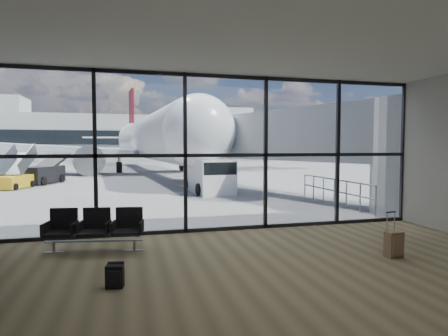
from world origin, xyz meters
name	(u,v)px	position (x,y,z in m)	size (l,w,h in m)	color
ground	(150,165)	(0.00, 40.00, 0.00)	(220.00, 220.00, 0.00)	slate
lounge_shell	(301,134)	(0.00, -4.80, 2.65)	(12.02, 8.01, 4.51)	brown
glass_curtain_wall	(226,154)	(0.00, 0.00, 2.25)	(12.10, 0.12, 4.50)	white
jet_bridge	(285,140)	(4.90, 7.07, 2.76)	(8.00, 16.50, 4.33)	#A4A7AA
apron_railing	(334,188)	(5.60, 3.50, 0.72)	(0.06, 5.46, 1.11)	gray
far_terminal	(140,137)	(-0.59, 61.97, 4.21)	(80.00, 12.20, 11.00)	#BABAB5
tree_3	(1,136)	(-27.00, 72.00, 4.63)	(4.95, 4.95, 7.12)	#382619
tree_4	(34,133)	(-21.00, 72.00, 5.25)	(5.61, 5.61, 8.07)	#382619
tree_5	(66,130)	(-15.00, 72.00, 5.88)	(6.27, 6.27, 9.03)	#382619
seating_row	(95,227)	(-3.53, -1.26, 0.55)	(2.23, 0.96, 0.99)	gray
backpack	(115,276)	(-3.01, -3.85, 0.21)	(0.32, 0.31, 0.44)	black
suitcase	(394,244)	(2.89, -3.52, 0.30)	(0.39, 0.30, 1.01)	brown
airliner	(150,139)	(-0.61, 27.52, 3.22)	(35.33, 41.02, 10.57)	white
service_van	(209,175)	(1.44, 9.08, 0.91)	(2.25, 4.22, 1.78)	white
belt_loader	(43,174)	(-8.27, 16.56, 0.66)	(2.82, 4.52, 1.98)	black
mobile_stairs	(12,180)	(-9.37, 13.85, 0.50)	(2.11, 3.22, 2.09)	gold
traffic_cone_a	(208,178)	(2.52, 14.58, 0.32)	(0.47, 0.47, 0.66)	#DA580B
traffic_cone_b	(194,181)	(1.30, 12.95, 0.24)	(0.36, 0.36, 0.51)	orange
traffic_cone_c	(233,175)	(5.00, 17.00, 0.32)	(0.47, 0.47, 0.67)	red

